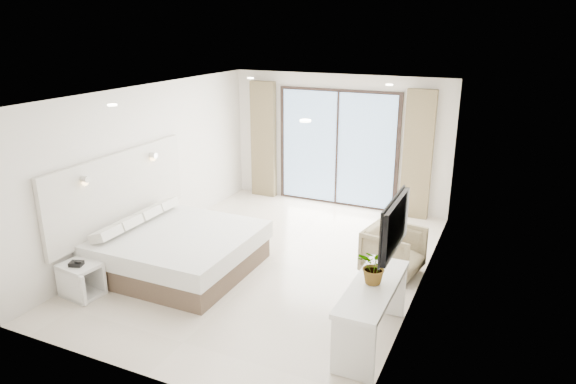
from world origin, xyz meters
name	(u,v)px	position (x,y,z in m)	size (l,w,h in m)	color
ground	(272,262)	(0.00, 0.00, 0.00)	(6.20, 6.20, 0.00)	beige
room_shell	(277,156)	(-0.20, 0.63, 1.58)	(4.62, 6.22, 2.72)	silver
bed	(178,250)	(-1.21, -0.83, 0.32)	(2.20, 2.09, 0.75)	brown
nightstand	(81,280)	(-1.95, -2.07, 0.24)	(0.58, 0.50, 0.48)	white
phone	(76,264)	(-1.95, -2.12, 0.51)	(0.17, 0.13, 0.06)	black
console_desk	(372,301)	(2.04, -1.49, 0.56)	(0.50, 1.60, 0.77)	white
plant	(375,270)	(2.04, -1.44, 0.94)	(0.39, 0.43, 0.33)	#33662D
armchair	(394,249)	(1.85, 0.41, 0.40)	(0.78, 0.73, 0.81)	#90835E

